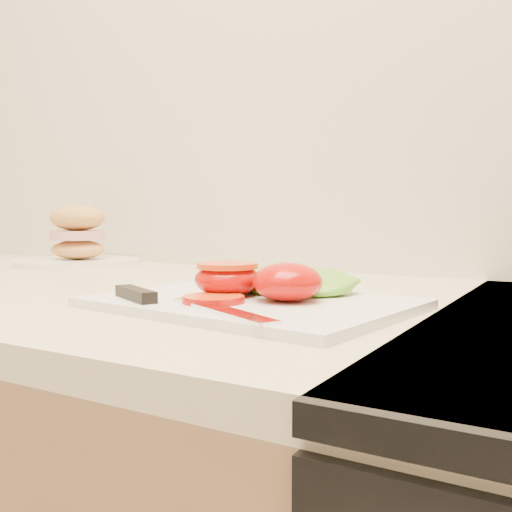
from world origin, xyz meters
The scene contains 8 objects.
cutting_board centered at (-0.01, 1.59, 0.94)m, with size 0.32×0.23×0.01m, color silver.
tomato_half_dome centered at (0.03, 1.60, 0.96)m, with size 0.07×0.07×0.04m, color #BC1308.
tomato_half_cut centered at (-0.04, 1.60, 0.96)m, with size 0.07×0.07×0.04m.
tomato_slice_0 centered at (-0.03, 1.55, 0.94)m, with size 0.06×0.06×0.01m, color #EF530D.
lettuce_leaf_0 centered at (-0.01, 1.66, 0.95)m, with size 0.14×0.09×0.03m, color #71C634.
lettuce_leaf_1 centered at (0.03, 1.66, 0.95)m, with size 0.12×0.08×0.03m, color #71C634.
knife centered at (-0.06, 1.52, 0.94)m, with size 0.24×0.09×0.01m.
sandwich_plate centered at (-0.58, 1.88, 0.97)m, with size 0.25×0.25×0.12m.
Camera 1 is at (0.30, 1.07, 1.03)m, focal length 40.00 mm.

